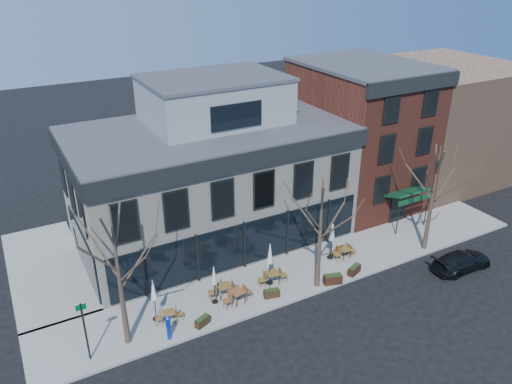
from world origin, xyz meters
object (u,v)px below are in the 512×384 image
parked_sedan (462,261)px  call_box (168,327)px  umbrella_0 (154,292)px  cafe_set_0 (169,316)px

parked_sedan → call_box: (-18.83, 2.74, 0.32)m
umbrella_0 → parked_sedan: bearing=-13.6°
call_box → umbrella_0: umbrella_0 is taller
parked_sedan → umbrella_0: (-18.93, 4.57, 1.37)m
cafe_set_0 → umbrella_0: bearing=134.4°
call_box → cafe_set_0: size_ratio=0.94×
call_box → cafe_set_0: 1.39m
umbrella_0 → call_box: bearing=-86.9°
parked_sedan → call_box: call_box is taller
cafe_set_0 → umbrella_0: umbrella_0 is taller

